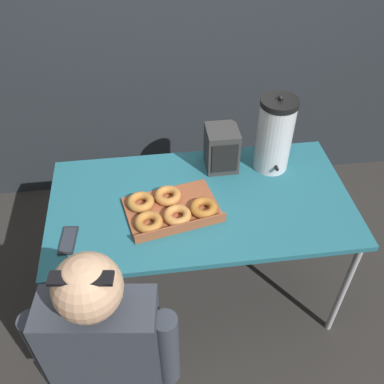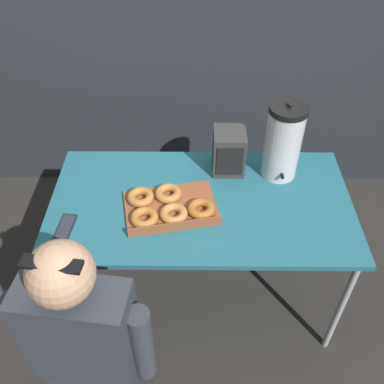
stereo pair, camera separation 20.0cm
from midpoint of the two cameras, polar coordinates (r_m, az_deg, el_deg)
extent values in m
plane|color=#2D2B28|center=(2.62, 3.20, -13.06)|extent=(12.00, 12.00, 0.00)
cube|color=#236675|center=(2.05, 3.98, -1.64)|extent=(1.44, 0.76, 0.03)
cylinder|color=#ADADB2|center=(2.20, -14.57, -14.67)|extent=(0.03, 0.03, 0.72)
cylinder|color=#ADADB2|center=(2.28, 21.65, -14.35)|extent=(0.03, 0.03, 0.72)
cylinder|color=#ADADB2|center=(2.60, -11.74, -2.11)|extent=(0.03, 0.03, 0.72)
cylinder|color=#ADADB2|center=(2.67, 17.87, -2.22)|extent=(0.03, 0.03, 0.72)
cube|color=brown|center=(1.99, -0.01, -2.20)|extent=(0.47, 0.37, 0.02)
cube|color=brown|center=(1.88, 0.81, -4.64)|extent=(0.41, 0.09, 0.04)
torus|color=#B57330|center=(1.91, -3.41, -3.58)|extent=(0.17, 0.17, 0.04)
torus|color=#C4813F|center=(1.93, 0.50, -3.06)|extent=(0.15, 0.15, 0.04)
torus|color=#AA6825|center=(1.96, 4.21, -2.38)|extent=(0.16, 0.16, 0.04)
torus|color=#B87533|center=(2.01, -4.08, -0.80)|extent=(0.17, 0.17, 0.04)
torus|color=#BC7937|center=(2.02, -0.38, -0.32)|extent=(0.17, 0.17, 0.04)
cylinder|color=silver|center=(2.14, 14.64, 6.08)|extent=(0.18, 0.18, 0.36)
cylinder|color=black|center=(2.04, 15.61, 10.47)|extent=(0.18, 0.18, 0.03)
sphere|color=black|center=(2.02, 15.74, 11.05)|extent=(0.02, 0.02, 0.02)
cylinder|color=black|center=(2.15, 14.54, 2.11)|extent=(0.02, 0.04, 0.02)
cube|color=black|center=(1.97, -13.78, -4.74)|extent=(0.08, 0.16, 0.01)
cube|color=#2D333D|center=(1.97, -13.80, -4.63)|extent=(0.07, 0.14, 0.00)
cube|color=#333333|center=(2.17, 7.59, 5.34)|extent=(0.16, 0.17, 0.22)
cube|color=black|center=(2.10, 7.79, 3.89)|extent=(0.13, 0.01, 0.16)
cube|color=#333842|center=(1.70, -11.14, -18.20)|extent=(0.42, 0.23, 0.52)
sphere|color=tan|center=(1.40, -13.20, -10.81)|extent=(0.22, 0.22, 0.22)
cube|color=black|center=(1.31, -14.16, -9.54)|extent=(0.19, 0.07, 0.01)
cylinder|color=#333842|center=(1.69, -3.15, -19.83)|extent=(0.09, 0.09, 0.42)
cylinder|color=#333842|center=(1.80, -18.30, -17.17)|extent=(0.09, 0.09, 0.42)
camera|label=1|loc=(0.10, -87.13, 2.69)|focal=40.00mm
camera|label=2|loc=(0.10, 92.87, -2.69)|focal=40.00mm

